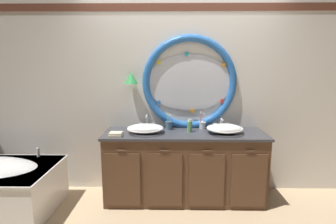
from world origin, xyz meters
TOP-DOWN VIEW (x-y plane):
  - ground_plane at (0.00, 0.00)m, footprint 14.00×14.00m
  - back_wall_assembly at (0.01, 0.58)m, footprint 6.40×0.26m
  - vanity_counter at (0.03, 0.26)m, footprint 1.92×0.61m
  - sink_basin_left at (-0.44, 0.24)m, footprint 0.43×0.43m
  - sink_basin_right at (0.50, 0.24)m, footprint 0.43×0.43m
  - faucet_set_left at (-0.44, 0.47)m, footprint 0.20×0.14m
  - faucet_set_right at (0.50, 0.47)m, footprint 0.21×0.13m
  - toothbrush_holder_left at (-0.16, 0.41)m, footprint 0.09×0.09m
  - toothbrush_holder_right at (0.26, 0.45)m, footprint 0.09×0.09m
  - soap_dispenser at (0.09, 0.29)m, footprint 0.06×0.07m
  - folded_hand_towel at (-0.75, 0.09)m, footprint 0.15×0.13m

SIDE VIEW (x-z plane):
  - ground_plane at x=0.00m, z-range 0.00..0.00m
  - vanity_counter at x=0.03m, z-range 0.00..0.85m
  - folded_hand_towel at x=-0.75m, z-range 0.84..0.89m
  - toothbrush_holder_right at x=0.26m, z-range 0.79..1.01m
  - sink_basin_left at x=-0.44m, z-range 0.84..0.95m
  - faucet_set_right at x=0.50m, z-range 0.83..0.97m
  - sink_basin_right at x=0.50m, z-range 0.84..0.95m
  - toothbrush_holder_left at x=-0.16m, z-range 0.80..1.00m
  - soap_dispenser at x=0.09m, z-range 0.83..0.99m
  - faucet_set_left at x=-0.44m, z-range 0.82..1.01m
  - back_wall_assembly at x=0.01m, z-range 0.01..2.61m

